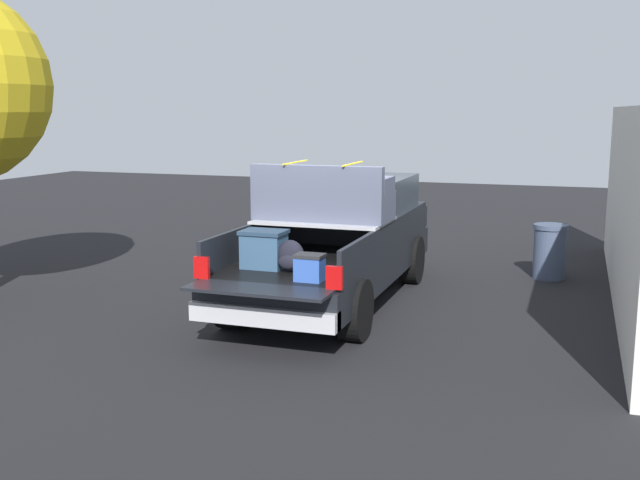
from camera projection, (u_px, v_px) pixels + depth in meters
The scene contains 4 objects.
ground_plane at pixel (332, 303), 11.75m from camera, with size 40.00×40.00×0.00m, color black.
pickup_truck at pixel (340, 238), 11.93m from camera, with size 6.05×2.06×2.23m.
building_facade at pixel (631, 206), 11.55m from camera, with size 9.49×0.36×3.04m, color silver.
trash_can at pixel (550, 251), 13.36m from camera, with size 0.60×0.60×0.98m.
Camera 1 is at (-10.84, -3.54, 3.00)m, focal length 42.00 mm.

